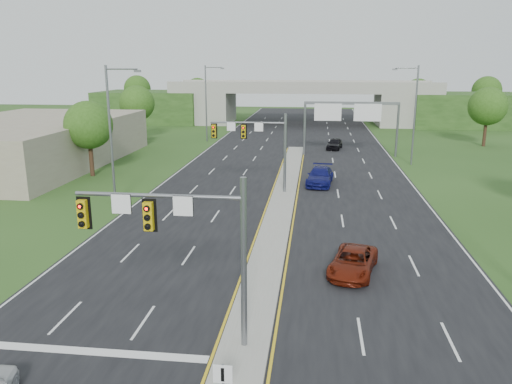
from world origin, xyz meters
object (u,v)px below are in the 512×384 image
Objects in this scene: signal_mast_near at (184,234)px; car_far_b at (320,176)px; sign_gantry at (350,114)px; car_far_c at (335,144)px; car_far_a at (353,262)px; signal_mast_far at (259,140)px; overpass at (303,105)px.

signal_mast_near is 29.64m from car_far_b.
car_far_b is at bearing -102.51° from sign_gantry.
sign_gantry is 17.08m from car_far_b.
car_far_c is at bearing 90.26° from car_far_b.
car_far_b is (-3.57, -16.10, -4.42)m from sign_gantry.
signal_mast_near reaches higher than car_far_b.
sign_gantry is 2.45× the size of car_far_a.
signal_mast_far reaches higher than car_far_c.
car_far_b is at bearing 108.30° from car_far_a.
sign_gantry is at bearing 83.33° from car_far_b.
car_far_c is (7.43, 49.94, -3.97)m from signal_mast_near.
sign_gantry reaches higher than car_far_c.
overpass reaches higher than car_far_a.
car_far_c is at bearing 103.17° from car_far_a.
signal_mast_far is 26.33m from car_far_c.
overpass reaches higher than car_far_b.
car_far_c is (-1.52, 4.95, -4.48)m from sign_gantry.
car_far_c is (5.17, -30.13, -2.80)m from overpass.
car_far_b is 1.28× the size of car_far_c.
overpass reaches higher than sign_gantry.
car_far_a is 1.09× the size of car_far_c.
overpass is at bearing 107.49° from car_far_a.
sign_gantry is at bearing 65.89° from signal_mast_far.
car_far_a is at bearing -86.20° from overpass.
signal_mast_far reaches higher than car_far_b.
signal_mast_far is 55.13m from overpass.
signal_mast_far is at bearing 90.00° from signal_mast_near.
overpass reaches higher than signal_mast_far.
signal_mast_far is 1.62× the size of car_far_c.
signal_mast_near is at bearing -117.38° from car_far_a.
signal_mast_near reaches higher than car_far_c.
overpass is (2.26, 80.07, -1.17)m from signal_mast_near.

